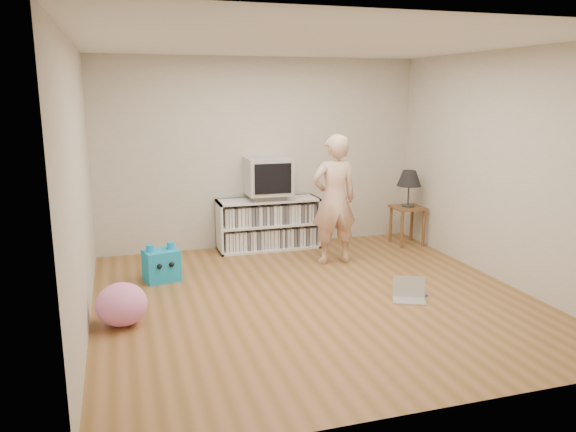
% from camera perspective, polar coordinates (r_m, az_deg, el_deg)
% --- Properties ---
extents(ground, '(4.50, 4.50, 0.00)m').
position_cam_1_polar(ground, '(6.01, 2.67, -8.35)').
color(ground, brown).
rests_on(ground, ground).
extents(walls, '(4.52, 4.52, 2.60)m').
position_cam_1_polar(walls, '(5.68, 2.80, 4.00)').
color(walls, beige).
rests_on(walls, ground).
extents(ceiling, '(4.50, 4.50, 0.01)m').
position_cam_1_polar(ceiling, '(5.63, 2.95, 17.19)').
color(ceiling, white).
rests_on(ceiling, walls).
extents(media_unit, '(1.40, 0.45, 0.70)m').
position_cam_1_polar(media_unit, '(7.78, -2.05, -0.78)').
color(media_unit, white).
rests_on(media_unit, ground).
extents(dvd_deck, '(0.45, 0.35, 0.07)m').
position_cam_1_polar(dvd_deck, '(7.69, -2.04, 1.99)').
color(dvd_deck, gray).
rests_on(dvd_deck, media_unit).
extents(crt_tv, '(0.60, 0.53, 0.50)m').
position_cam_1_polar(crt_tv, '(7.64, -2.05, 4.09)').
color(crt_tv, '#B0B0B5').
rests_on(crt_tv, dvd_deck).
extents(side_table, '(0.42, 0.42, 0.55)m').
position_cam_1_polar(side_table, '(8.14, 12.04, 0.02)').
color(side_table, brown).
rests_on(side_table, ground).
extents(table_lamp, '(0.34, 0.34, 0.52)m').
position_cam_1_polar(table_lamp, '(8.04, 12.21, 3.67)').
color(table_lamp, '#333333').
rests_on(table_lamp, side_table).
extents(person, '(0.60, 0.39, 1.63)m').
position_cam_1_polar(person, '(7.05, 4.71, 1.66)').
color(person, beige).
rests_on(person, ground).
extents(laptop, '(0.41, 0.38, 0.23)m').
position_cam_1_polar(laptop, '(6.09, 12.19, -7.71)').
color(laptop, silver).
rests_on(laptop, ground).
extents(playing_cards, '(0.07, 0.10, 0.02)m').
position_cam_1_polar(playing_cards, '(6.26, 13.60, -7.75)').
color(playing_cards, '#3F5BA9').
rests_on(playing_cards, ground).
extents(plush_blue, '(0.44, 0.39, 0.44)m').
position_cam_1_polar(plush_blue, '(6.65, -12.73, -4.85)').
color(plush_blue, '#1294CF').
rests_on(plush_blue, ground).
extents(plush_pink, '(0.56, 0.56, 0.40)m').
position_cam_1_polar(plush_pink, '(5.51, -16.54, -8.61)').
color(plush_pink, pink).
rests_on(plush_pink, ground).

